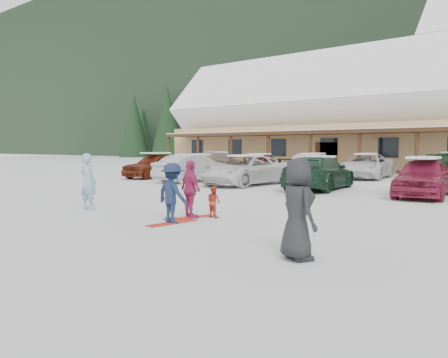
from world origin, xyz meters
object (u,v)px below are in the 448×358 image
Objects in this scene: parked_car_4 at (423,177)px; parked_car_1 at (193,168)px; toddler_red at (214,202)px; parked_car_0 at (156,165)px; day_lodge at (330,123)px; bystander_dark at (298,209)px; adult_skier at (88,182)px; child_magenta at (191,189)px; parked_car_2 at (246,170)px; parked_car_8 at (260,164)px; parked_car_10 at (366,166)px; parked_car_3 at (319,173)px; child_navy at (172,193)px; parked_car_7 at (217,162)px; parked_car_9 at (313,165)px.

parked_car_1 is at bearing 174.66° from parked_car_4.
parked_car_0 is (-12.07, 9.32, 0.34)m from toddler_red.
day_lodge is 18.35m from parked_car_0.
bystander_dark is at bearing 158.74° from toddler_red.
adult_skier is 3.44m from child_magenta.
parked_car_2 is 1.27× the size of parked_car_8.
parked_car_10 is (-1.98, 16.45, 0.31)m from toddler_red.
child_navy is at bearing 89.27° from parked_car_3.
parked_car_2 is at bearing 173.59° from parked_car_4.
day_lodge is 35.28× the size of toddler_red.
parked_car_8 is (3.98, -0.30, -0.04)m from parked_car_7.
parked_car_9 is at bearing -60.00° from toddler_red.
child_navy is at bearing -91.32° from parked_car_10.
parked_car_3 reaches higher than toddler_red.
parked_car_3 is at bearing -172.87° from parked_car_1.
parked_car_4 is at bearing -98.12° from toddler_red.
toddler_red is 0.19× the size of parked_car_4.
day_lodge is at bearing 78.52° from parked_car_0.
day_lodge reaches higher than child_magenta.
adult_skier reaches higher than parked_car_2.
adult_skier is 0.37× the size of parked_car_1.
parked_car_0 is at bearing -20.77° from child_magenta.
child_magenta is 0.34× the size of parked_car_9.
child_navy is (8.90, -28.45, -3.22)m from day_lodge.
child_magenta is 21.10m from parked_car_7.
child_magenta is at bearing -175.41° from adult_skier.
day_lodge is at bearing -73.29° from parked_car_3.
parked_car_0 is 3.89m from parked_car_1.
parked_car_9 reaches higher than parked_car_8.
child_magenta is at bearing -72.50° from day_lodge.
child_navy is 0.29× the size of parked_car_3.
parked_car_0 is (-11.87, 10.63, 0.02)m from child_navy.
day_lodge is 17.69× the size of adult_skier.
child_navy is at bearing 16.04° from bystander_dark.
adult_skier is 13.36m from parked_car_0.
parked_car_0 is (-8.30, 10.47, -0.07)m from adult_skier.
parked_car_3 is 1.15× the size of parked_car_4.
parked_car_10 is at bearing -103.14° from adult_skier.
child_navy is at bearing 170.14° from adult_skier.
child_magenta is 17.68m from parked_car_9.
parked_car_3 is at bearing -78.01° from child_navy.
parked_car_4 is at bearing -174.87° from parked_car_1.
toddler_red is at bearing -0.97° from bystander_dark.
parked_car_1 is (0.82, -18.74, -3.22)m from day_lodge.
bystander_dark is at bearing 143.04° from parked_car_1.
bystander_dark is 22.61m from parked_car_8.
child_navy reaches higher than toddler_red.
parked_car_4 is at bearing -54.12° from bystander_dark.
parked_car_8 is at bearing 175.75° from parked_car_10.
parked_car_2 is 11.30m from parked_car_7.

